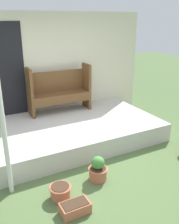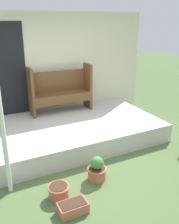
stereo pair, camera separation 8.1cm
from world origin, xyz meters
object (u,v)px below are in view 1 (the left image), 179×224
(support_post, at_px, (3,126))
(flower_pot_middle, at_px, (98,170))
(planter_box_rect, at_px, (75,208))
(flower_pot_left, at_px, (60,191))
(bench, at_px, (59,89))

(support_post, bearing_deg, flower_pot_middle, -14.90)
(flower_pot_middle, relative_size, planter_box_rect, 1.04)
(support_post, distance_m, flower_pot_left, 1.23)
(support_post, xyz_separation_m, flower_pot_middle, (1.30, -0.34, -0.90))
(flower_pot_left, distance_m, flower_pot_middle, 0.71)
(bench, distance_m, flower_pot_middle, 2.42)
(support_post, relative_size, flower_pot_left, 6.63)
(flower_pot_left, xyz_separation_m, planter_box_rect, (0.06, -0.37, -0.03))
(flower_pot_left, bearing_deg, support_post, 141.15)
(support_post, xyz_separation_m, planter_box_rect, (0.66, -0.85, -1.00))
(flower_pot_middle, bearing_deg, bench, 83.27)
(bench, bearing_deg, flower_pot_left, -110.20)
(flower_pot_left, bearing_deg, flower_pot_middle, 11.01)
(bench, bearing_deg, planter_box_rect, -106.39)
(flower_pot_left, bearing_deg, planter_box_rect, -80.55)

